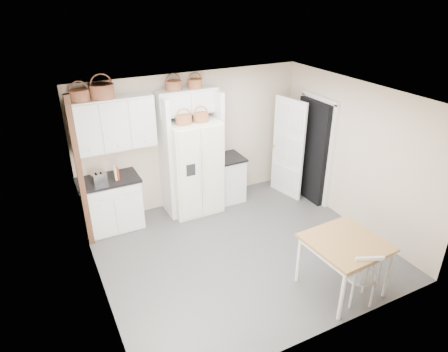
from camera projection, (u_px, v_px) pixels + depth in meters
floor at (241, 250)px, 6.69m from camera, size 4.50×4.50×0.00m
ceiling at (245, 98)px, 5.55m from camera, size 4.50×4.50×0.00m
wall_back at (192, 140)px, 7.73m from camera, size 4.50×0.00×4.50m
wall_left at (93, 216)px, 5.21m from camera, size 0.00×4.00×4.00m
wall_right at (354, 155)px, 7.04m from camera, size 0.00×4.00×4.00m
refrigerator at (193, 167)px, 7.54m from camera, size 0.94×0.75×1.81m
base_cab_left at (111, 204)px, 7.14m from camera, size 1.01×0.64×0.94m
base_cab_right at (228, 179)px, 8.12m from camera, size 0.51×0.61×0.90m
dining_table at (342, 265)px, 5.69m from camera, size 1.04×1.04×0.83m
windsor_chair at (360, 276)px, 5.46m from camera, size 0.53×0.51×0.84m
counter_left at (107, 180)px, 6.93m from camera, size 1.05×0.68×0.04m
counter_right at (228, 158)px, 7.91m from camera, size 0.55×0.65×0.04m
toaster at (99, 178)px, 6.76m from camera, size 0.27×0.20×0.17m
cookbook_red at (117, 173)px, 6.87m from camera, size 0.06×0.15×0.22m
cookbook_cream at (115, 173)px, 6.86m from camera, size 0.05×0.16×0.23m
basket_upper_a at (80, 95)px, 6.30m from camera, size 0.32×0.32×0.18m
basket_upper_b at (102, 91)px, 6.43m from camera, size 0.39×0.39×0.23m
basket_bridge_a at (173, 85)px, 6.94m from camera, size 0.29×0.29×0.16m
basket_bridge_b at (195, 83)px, 7.11m from camera, size 0.27×0.27×0.15m
basket_fridge_a at (184, 120)px, 6.95m from camera, size 0.29×0.29×0.15m
basket_fridge_b at (201, 117)px, 7.08m from camera, size 0.28×0.28×0.15m
upper_cabinet at (113, 124)px, 6.72m from camera, size 1.40×0.34×0.90m
bridge_cabinet at (187, 101)px, 7.17m from camera, size 1.12×0.34×0.45m
fridge_panel_left at (166, 158)px, 7.28m from camera, size 0.08×0.60×2.30m
fridge_panel_right at (216, 149)px, 7.70m from camera, size 0.08×0.60×2.30m
trim_post at (80, 175)px, 6.31m from camera, size 0.09×0.09×2.60m
doorway_void at (313, 151)px, 7.92m from camera, size 0.18×0.85×2.05m
door_slab at (288, 149)px, 8.05m from camera, size 0.21×0.79×2.05m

